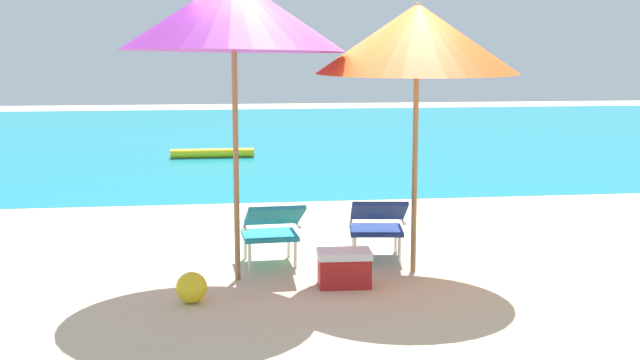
{
  "coord_description": "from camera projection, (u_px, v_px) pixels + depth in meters",
  "views": [
    {
      "loc": [
        -1.11,
        -7.88,
        2.06
      ],
      "look_at": [
        0.0,
        0.25,
        0.75
      ],
      "focal_mm": 45.73,
      "sensor_mm": 36.0,
      "label": 1
    }
  ],
  "objects": [
    {
      "name": "beach_umbrella_left",
      "position": [
        234.0,
        14.0,
        7.01
      ],
      "size": [
        2.76,
        2.76,
        2.71
      ],
      "color": "olive",
      "rests_on": "ground_plane"
    },
    {
      "name": "ocean_band",
      "position": [
        255.0,
        135.0,
        19.98
      ],
      "size": [
        40.0,
        18.0,
        0.01
      ],
      "primitive_type": "cube",
      "color": "teal",
      "rests_on": "ground_plane"
    },
    {
      "name": "beach_umbrella_right",
      "position": [
        417.0,
        39.0,
        7.35
      ],
      "size": [
        2.16,
        2.17,
        2.49
      ],
      "color": "olive",
      "rests_on": "ground_plane"
    },
    {
      "name": "beach_ball",
      "position": [
        192.0,
        288.0,
        6.69
      ],
      "size": [
        0.26,
        0.26,
        0.26
      ],
      "primitive_type": "sphere",
      "color": "yellow",
      "rests_on": "ground_plane"
    },
    {
      "name": "cooler_box",
      "position": [
        344.0,
        268.0,
        7.17
      ],
      "size": [
        0.49,
        0.34,
        0.32
      ],
      "color": "red",
      "rests_on": "ground_plane"
    },
    {
      "name": "ground_plane",
      "position": [
        286.0,
        190.0,
        12.09
      ],
      "size": [
        40.0,
        40.0,
        0.0
      ],
      "primitive_type": "plane",
      "color": "beige"
    },
    {
      "name": "lounge_chair_right",
      "position": [
        377.0,
        222.0,
        7.95
      ],
      "size": [
        0.65,
        0.94,
        0.68
      ],
      "color": "navy",
      "rests_on": "ground_plane"
    },
    {
      "name": "swim_buoy",
      "position": [
        212.0,
        153.0,
        15.71
      ],
      "size": [
        1.6,
        0.18,
        0.18
      ],
      "primitive_type": "cylinder",
      "rotation": [
        0.0,
        1.57,
        0.0
      ],
      "color": "yellow",
      "rests_on": "ocean_band"
    },
    {
      "name": "lounge_chair_left",
      "position": [
        272.0,
        226.0,
        7.73
      ],
      "size": [
        0.58,
        0.9,
        0.68
      ],
      "color": "teal",
      "rests_on": "ground_plane"
    }
  ]
}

